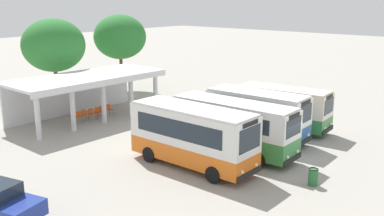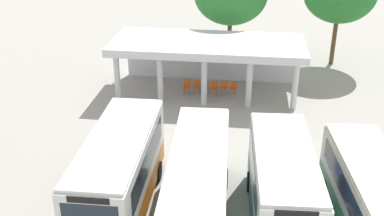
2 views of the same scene
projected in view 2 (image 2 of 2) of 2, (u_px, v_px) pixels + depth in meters
city_bus_nearest_orange at (120, 171)px, 18.55m from camera, size 2.56×7.62×3.41m
city_bus_second_in_row at (198, 185)px, 17.84m from camera, size 2.53×8.07×3.24m
city_bus_middle_cream at (282, 185)px, 17.82m from camera, size 2.65×6.94×3.24m
city_bus_fourth_amber at (369, 195)px, 17.39m from camera, size 2.73×6.80×3.04m
terminal_canopy at (208, 51)px, 29.96m from camera, size 12.11×5.10×3.40m
waiting_chair_end_by_column at (187, 86)px, 30.07m from camera, size 0.46×0.46×0.86m
waiting_chair_second_from_end at (196, 85)px, 30.12m from camera, size 0.46×0.46×0.86m
waiting_chair_middle_seat at (205, 87)px, 29.92m from camera, size 0.46×0.46×0.86m
waiting_chair_fourth_seat at (214, 87)px, 29.86m from camera, size 0.46×0.46×0.86m
waiting_chair_fifth_seat at (224, 87)px, 29.92m from camera, size 0.46×0.46×0.86m
waiting_chair_far_end_seat at (233, 87)px, 29.82m from camera, size 0.46×0.46×0.86m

